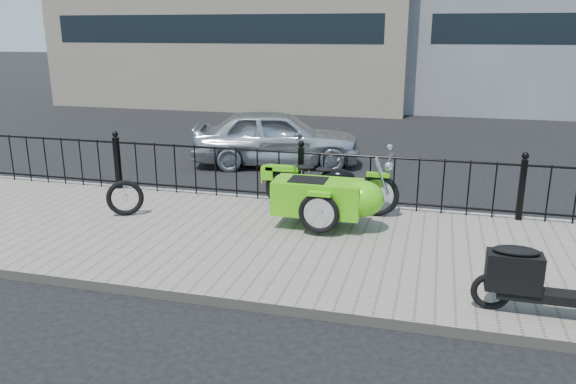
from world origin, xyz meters
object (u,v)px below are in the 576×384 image
(motorcycle_sidecar, at_px, (331,195))
(sedan_car, at_px, (277,137))
(scooter, at_px, (539,279))
(spare_tire, at_px, (125,198))

(motorcycle_sidecar, height_order, sedan_car, sedan_car)
(motorcycle_sidecar, bearing_deg, scooter, -40.40)
(scooter, xyz_separation_m, spare_tire, (-5.82, 1.79, -0.11))
(scooter, bearing_deg, spare_tire, 162.90)
(spare_tire, xyz_separation_m, sedan_car, (1.22, 4.46, 0.23))
(motorcycle_sidecar, bearing_deg, sedan_car, 116.53)
(scooter, bearing_deg, motorcycle_sidecar, 139.60)
(motorcycle_sidecar, relative_size, spare_tire, 3.91)
(motorcycle_sidecar, distance_m, sedan_car, 4.53)
(motorcycle_sidecar, distance_m, spare_tire, 3.27)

